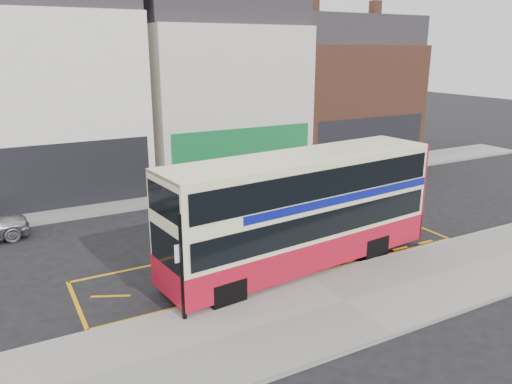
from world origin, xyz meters
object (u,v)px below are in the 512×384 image
bus_stop_post (184,257)px  car_grey (231,190)px  double_decker_bus (302,210)px  car_white (347,168)px  street_tree_right (313,115)px

bus_stop_post → car_grey: bus_stop_post is taller
double_decker_bus → bus_stop_post: size_ratio=3.33×
bus_stop_post → car_white: (13.79, 10.34, -1.30)m
double_decker_bus → bus_stop_post: 5.06m
car_grey → street_tree_right: size_ratio=0.84×
car_grey → car_white: size_ratio=0.91×
double_decker_bus → street_tree_right: bearing=48.0°
double_decker_bus → street_tree_right: size_ratio=2.00×
double_decker_bus → car_white: size_ratio=2.17×
car_grey → car_white: 8.00m
bus_stop_post → car_grey: 11.05m
street_tree_right → car_white: bearing=-77.9°
bus_stop_post → car_grey: (5.86, 9.28, -1.28)m
car_white → car_grey: bearing=99.0°
double_decker_bus → car_white: double_decker_bus is taller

